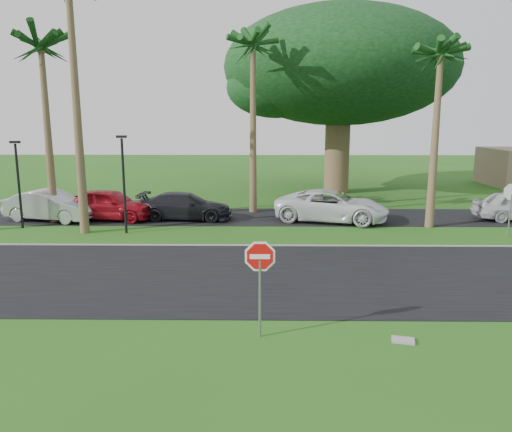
{
  "coord_description": "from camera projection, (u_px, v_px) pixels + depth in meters",
  "views": [
    {
      "loc": [
        0.57,
        -14.79,
        5.43
      ],
      "look_at": [
        0.31,
        3.64,
        1.8
      ],
      "focal_mm": 35.0,
      "sensor_mm": 36.0,
      "label": 1
    }
  ],
  "objects": [
    {
      "name": "palm_right_near",
      "position": [
        441.0,
        59.0,
        23.67
      ],
      "size": [
        5.0,
        5.0,
        9.5
      ],
      "color": "brown",
      "rests_on": "ground"
    },
    {
      "name": "canopy_tree",
      "position": [
        340.0,
        67.0,
        35.34
      ],
      "size": [
        16.5,
        16.5,
        13.12
      ],
      "color": "brown",
      "rests_on": "ground"
    },
    {
      "name": "stop_sign_far",
      "position": [
        511.0,
        199.0,
        22.91
      ],
      "size": [
        1.05,
        0.07,
        2.62
      ],
      "rotation": [
        0.0,
        0.0,
        3.14
      ],
      "color": "gray",
      "rests_on": "ground"
    },
    {
      "name": "stop_sign_near",
      "position": [
        260.0,
        269.0,
        12.27
      ],
      "size": [
        1.05,
        0.07,
        2.62
      ],
      "color": "gray",
      "rests_on": "ground"
    },
    {
      "name": "utility_slab",
      "position": [
        403.0,
        340.0,
        12.33
      ],
      "size": [
        0.62,
        0.47,
        0.06
      ],
      "primitive_type": "cube",
      "rotation": [
        0.0,
        0.0,
        -0.23
      ],
      "color": "gray",
      "rests_on": "ground"
    },
    {
      "name": "car_dark",
      "position": [
        186.0,
        206.0,
        26.98
      ],
      "size": [
        5.15,
        2.42,
        1.45
      ],
      "primitive_type": "imported",
      "rotation": [
        0.0,
        0.0,
        1.49
      ],
      "color": "black",
      "rests_on": "ground"
    },
    {
      "name": "streetlight_left",
      "position": [
        18.0,
        179.0,
        24.56
      ],
      "size": [
        0.45,
        0.25,
        4.34
      ],
      "color": "black",
      "rests_on": "ground"
    },
    {
      "name": "car_red",
      "position": [
        109.0,
        205.0,
        26.85
      ],
      "size": [
        5.19,
        2.7,
        1.69
      ],
      "primitive_type": "imported",
      "rotation": [
        0.0,
        0.0,
        1.42
      ],
      "color": "maroon",
      "rests_on": "ground"
    },
    {
      "name": "parking_strip",
      "position": [
        253.0,
        217.0,
        27.83
      ],
      "size": [
        120.0,
        5.0,
        0.02
      ],
      "primitive_type": "cube",
      "color": "black",
      "rests_on": "ground"
    },
    {
      "name": "ground",
      "position": [
        244.0,
        295.0,
        15.57
      ],
      "size": [
        120.0,
        120.0,
        0.0
      ],
      "primitive_type": "plane",
      "color": "#225314",
      "rests_on": "ground"
    },
    {
      "name": "curb",
      "position": [
        250.0,
        245.0,
        21.5
      ],
      "size": [
        120.0,
        0.12,
        0.06
      ],
      "primitive_type": "cube",
      "color": "gray",
      "rests_on": "ground"
    },
    {
      "name": "palm_center",
      "position": [
        253.0,
        49.0,
        27.53
      ],
      "size": [
        5.0,
        5.0,
        10.5
      ],
      "color": "brown",
      "rests_on": "ground"
    },
    {
      "name": "streetlight_right",
      "position": [
        124.0,
        178.0,
        23.47
      ],
      "size": [
        0.45,
        0.25,
        4.64
      ],
      "color": "black",
      "rests_on": "ground"
    },
    {
      "name": "car_minivan",
      "position": [
        332.0,
        206.0,
        26.47
      ],
      "size": [
        6.45,
        4.17,
        1.65
      ],
      "primitive_type": "imported",
      "rotation": [
        0.0,
        0.0,
        1.31
      ],
      "color": "silver",
      "rests_on": "ground"
    },
    {
      "name": "road",
      "position": [
        247.0,
        275.0,
        17.53
      ],
      "size": [
        120.0,
        8.0,
        0.02
      ],
      "primitive_type": "cube",
      "color": "black",
      "rests_on": "ground"
    },
    {
      "name": "car_silver",
      "position": [
        51.0,
        206.0,
        26.61
      ],
      "size": [
        5.18,
        2.78,
        1.62
      ],
      "primitive_type": "imported",
      "rotation": [
        0.0,
        0.0,
        1.34
      ],
      "color": "#A5A8AD",
      "rests_on": "ground"
    },
    {
      "name": "palm_left_mid",
      "position": [
        41.0,
        52.0,
        24.82
      ],
      "size": [
        5.0,
        5.0,
        10.0
      ],
      "color": "brown",
      "rests_on": "ground"
    }
  ]
}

